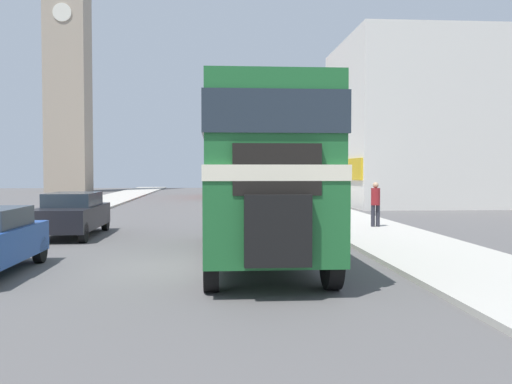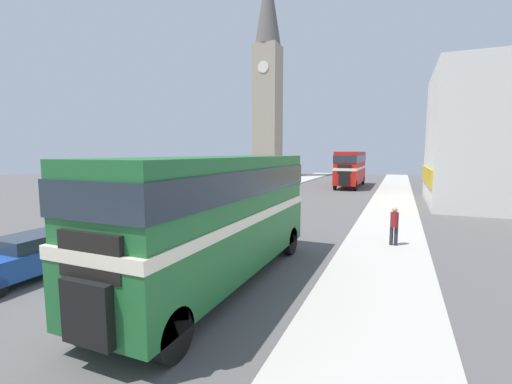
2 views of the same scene
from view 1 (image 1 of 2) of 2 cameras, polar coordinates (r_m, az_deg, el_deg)
The scene contains 8 objects.
ground_plane at distance 13.35m, azimuth -8.60°, elevation -7.54°, with size 120.00×120.00×0.00m, color #565454.
sidewalk_right at distance 14.49m, azimuth 19.28°, elevation -6.63°, with size 3.50×120.00×0.12m.
double_decker_bus at distance 14.54m, azimuth 0.01°, elevation 2.83°, with size 2.57×9.99×4.02m.
bus_distant at distance 47.87m, azimuth -3.45°, elevation 2.54°, with size 2.51×10.37×4.25m.
car_parked_mid at distance 20.40m, azimuth -17.90°, elevation -2.08°, with size 1.75×4.54×1.48m.
pedestrian_walking at distance 21.96m, azimuth 11.86°, elevation -0.94°, with size 0.34×0.34×1.68m.
church_tower at distance 64.26m, azimuth -18.35°, elevation 16.26°, with size 4.28×4.28×35.17m.
shop_building_block at distance 40.78m, azimuth 22.10°, elevation 6.27°, with size 19.54×11.09×10.53m.
Camera 1 is at (1.01, -13.12, 2.25)m, focal length 40.00 mm.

